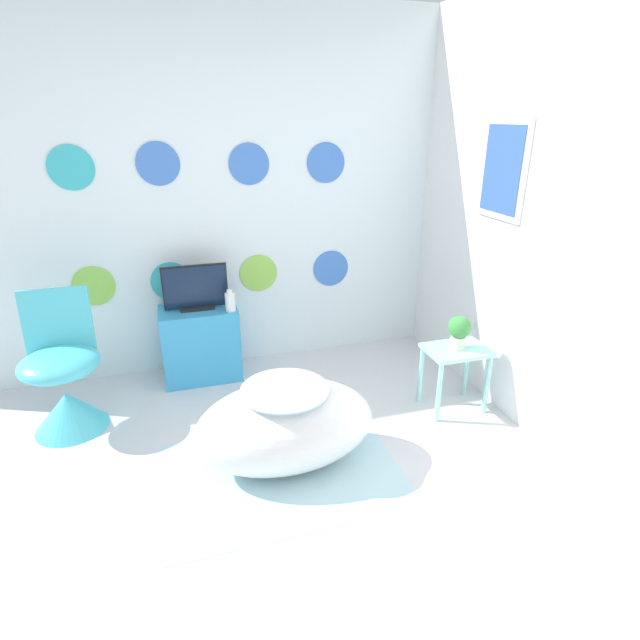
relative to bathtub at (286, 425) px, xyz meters
name	(u,v)px	position (x,y,z in m)	size (l,w,h in m)	color
ground_plane	(283,583)	(-0.20, -0.78, -0.25)	(12.00, 12.00, 0.00)	silver
wall_back_dotted	(210,199)	(-0.20, 1.42, 1.04)	(4.44, 0.05, 2.60)	white
wall_right	(512,212)	(1.54, 0.31, 1.05)	(0.06, 3.18, 2.60)	white
rug	(283,474)	(-0.05, -0.09, -0.25)	(1.30, 0.92, 0.01)	silver
bathtub	(286,425)	(0.00, 0.00, 0.00)	(1.01, 0.59, 0.50)	white
chair	(65,387)	(-1.24, 0.75, 0.04)	(0.47, 0.47, 0.88)	#4CC6DB
tv_cabinet	(201,343)	(-0.37, 1.19, 0.02)	(0.56, 0.35, 0.56)	#389ED6
tv	(196,289)	(-0.37, 1.19, 0.45)	(0.46, 0.12, 0.33)	black
vase	(230,302)	(-0.14, 1.08, 0.37)	(0.07, 0.07, 0.16)	white
side_table	(455,361)	(1.22, 0.25, 0.10)	(0.41, 0.30, 0.45)	#99E0D8
potted_plant_left	(459,330)	(1.22, 0.25, 0.32)	(0.15, 0.15, 0.23)	beige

